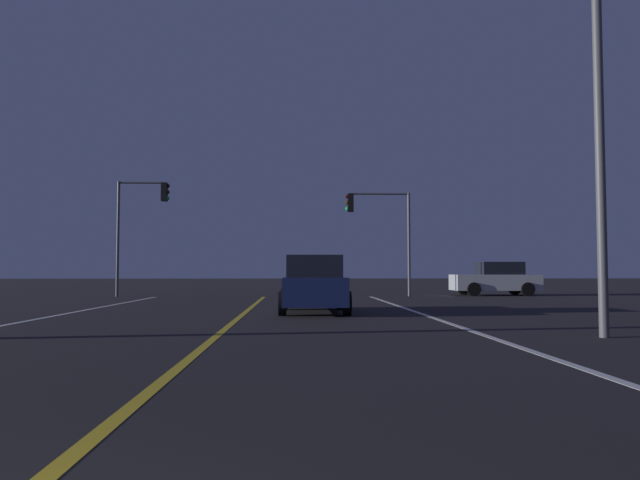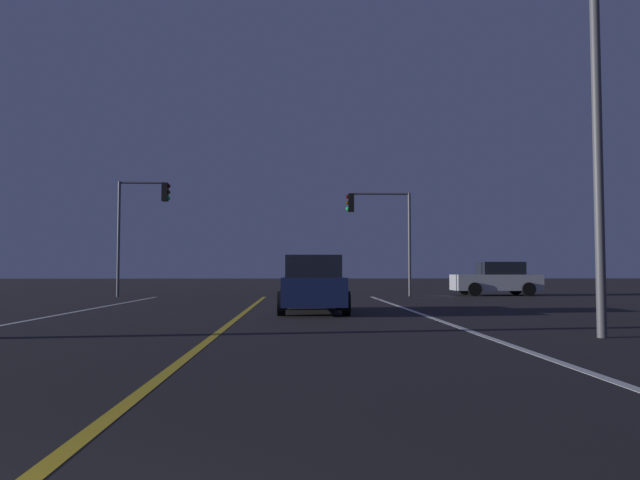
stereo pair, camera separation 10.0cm
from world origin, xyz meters
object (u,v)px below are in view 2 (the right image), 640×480
object	(u,v)px
car_lead_same_lane	(313,285)
traffic_light_near_right	(378,219)
traffic_light_near_left	(143,212)
car_crossing_side	(497,279)
street_lamp_right_near	(563,93)

from	to	relation	value
car_lead_same_lane	traffic_light_near_right	bearing A→B (deg)	-16.91
car_lead_same_lane	traffic_light_near_left	bearing A→B (deg)	34.64
car_crossing_side	traffic_light_near_right	world-z (taller)	traffic_light_near_right
car_crossing_side	street_lamp_right_near	world-z (taller)	street_lamp_right_near
traffic_light_near_right	street_lamp_right_near	bearing A→B (deg)	93.20
traffic_light_near_right	street_lamp_right_near	world-z (taller)	street_lamp_right_near
car_lead_same_lane	traffic_light_near_left	xyz separation A→B (m)	(-8.01, 11.60, 3.30)
car_lead_same_lane	traffic_light_near_right	size ratio (longest dim) A/B	0.84
street_lamp_right_near	traffic_light_near_left	bearing A→B (deg)	-56.05
car_lead_same_lane	car_crossing_side	bearing A→B (deg)	-37.93
traffic_light_near_right	car_lead_same_lane	bearing A→B (deg)	73.09
street_lamp_right_near	car_lead_same_lane	bearing A→B (deg)	-57.20
car_crossing_side	car_lead_same_lane	bearing A→B (deg)	52.07
street_lamp_right_near	car_crossing_side	bearing A→B (deg)	-104.68
car_lead_same_lane	traffic_light_near_right	world-z (taller)	traffic_light_near_right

